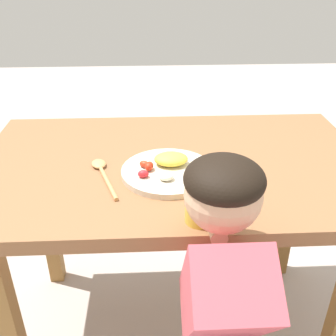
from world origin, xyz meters
name	(u,v)px	position (x,y,z in m)	size (l,w,h in m)	color
ground_plane	(173,320)	(0.00, 0.00, 0.00)	(8.00, 8.00, 0.00)	#AFA39A
dining_table	(174,186)	(0.00, 0.00, 0.65)	(1.24, 0.75, 0.74)	brown
plate	(168,170)	(-0.02, -0.08, 0.75)	(0.28, 0.28, 0.05)	beige
fork	(226,169)	(0.15, -0.07, 0.74)	(0.07, 0.20, 0.01)	silver
spoon	(102,171)	(-0.22, -0.07, 0.75)	(0.10, 0.23, 0.02)	tan
drinking_cup	(200,206)	(0.04, -0.32, 0.79)	(0.07, 0.07, 0.09)	gold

